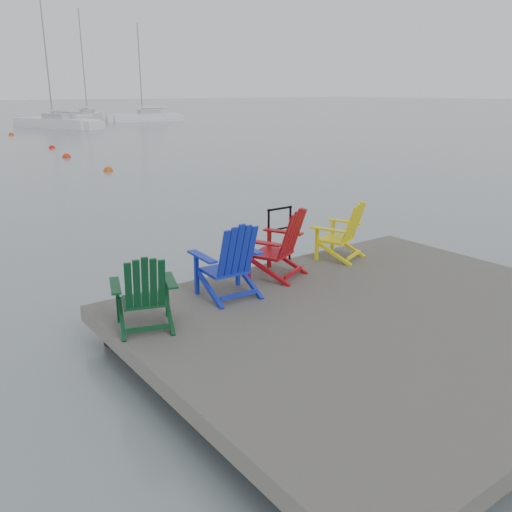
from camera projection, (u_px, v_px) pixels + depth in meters
ground at (383, 350)px, 6.90m from camera, size 400.00×400.00×0.00m
dock at (385, 325)px, 6.80m from camera, size 6.00×5.00×1.40m
handrail at (279, 229)px, 8.62m from camera, size 0.48×0.04×0.90m
chair_green at (144, 291)px, 6.18m from camera, size 0.88×0.84×0.93m
chair_blue at (230, 260)px, 7.14m from camera, size 0.86×0.80×1.03m
chair_red at (280, 243)px, 7.93m from camera, size 1.01×0.97×1.04m
chair_yellow at (343, 230)px, 8.82m from camera, size 0.92×0.88×0.96m
sailboat_near at (57, 124)px, 47.59m from camera, size 5.39×9.09×12.18m
sailboat_mid at (87, 117)px, 58.36m from camera, size 5.89×8.42×11.58m
sailboat_far at (146, 118)px, 57.00m from camera, size 7.22×2.61×9.92m
buoy_a at (108, 171)px, 22.09m from camera, size 0.39×0.39×0.39m
buoy_b at (67, 158)px, 26.56m from camera, size 0.41×0.41×0.41m
buoy_c at (52, 148)px, 30.83m from camera, size 0.36×0.36×0.36m
buoy_d at (11, 135)px, 39.73m from camera, size 0.40×0.40×0.40m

